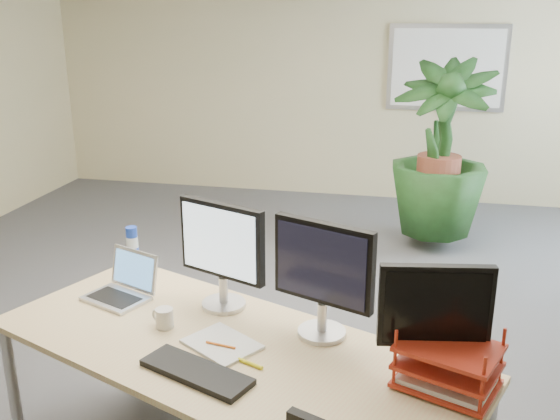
% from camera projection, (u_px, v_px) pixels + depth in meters
% --- Properties ---
extents(floor, '(8.00, 8.00, 0.00)m').
position_uv_depth(floor, '(256.00, 368.00, 3.97)').
color(floor, '#47474C').
rests_on(floor, ground).
extents(back_wall, '(7.00, 0.04, 2.70)m').
position_uv_depth(back_wall, '(339.00, 83.00, 7.28)').
color(back_wall, beige).
rests_on(back_wall, floor).
extents(whiteboard, '(1.30, 0.04, 0.95)m').
position_uv_depth(whiteboard, '(447.00, 68.00, 6.94)').
color(whiteboard, '#AAA9AE').
rests_on(whiteboard, back_wall).
extents(desk, '(2.30, 1.62, 0.81)m').
position_uv_depth(desk, '(245.00, 369.00, 2.80)').
color(desk, '#D3B07D').
rests_on(desk, floor).
extents(floor_plant, '(1.02, 1.02, 1.50)m').
position_uv_depth(floor_plant, '(438.00, 171.00, 5.77)').
color(floor_plant, '#173613').
rests_on(floor_plant, floor).
extents(monitor_left, '(0.45, 0.21, 0.52)m').
position_uv_depth(monitor_left, '(222.00, 249.00, 2.91)').
color(monitor_left, silver).
rests_on(monitor_left, desk).
extents(monitor_right, '(0.45, 0.21, 0.52)m').
position_uv_depth(monitor_right, '(323.00, 272.00, 2.65)').
color(monitor_right, silver).
rests_on(monitor_right, desk).
extents(monitor_dark, '(0.43, 0.19, 0.47)m').
position_uv_depth(monitor_dark, '(435.00, 315.00, 2.34)').
color(monitor_dark, silver).
rests_on(monitor_dark, desk).
extents(laptop, '(0.38, 0.36, 0.22)m').
position_uv_depth(laptop, '(124.00, 285.00, 3.10)').
color(laptop, silver).
rests_on(laptop, desk).
extents(keyboard, '(0.49, 0.32, 0.03)m').
position_uv_depth(keyboard, '(196.00, 372.00, 2.44)').
color(keyboard, black).
rests_on(keyboard, desk).
extents(coffee_mug, '(0.12, 0.08, 0.09)m').
position_uv_depth(coffee_mug, '(164.00, 318.00, 2.80)').
color(coffee_mug, silver).
rests_on(coffee_mug, desk).
extents(spiral_notebook, '(0.38, 0.35, 0.01)m').
position_uv_depth(spiral_notebook, '(222.00, 344.00, 2.65)').
color(spiral_notebook, silver).
rests_on(spiral_notebook, desk).
extents(orange_pen, '(0.14, 0.03, 0.01)m').
position_uv_depth(orange_pen, '(221.00, 345.00, 2.62)').
color(orange_pen, orange).
rests_on(orange_pen, spiral_notebook).
extents(yellow_highlighter, '(0.12, 0.06, 0.02)m').
position_uv_depth(yellow_highlighter, '(250.00, 364.00, 2.50)').
color(yellow_highlighter, yellow).
rests_on(yellow_highlighter, desk).
extents(water_bottle, '(0.07, 0.07, 0.26)m').
position_uv_depth(water_bottle, '(133.00, 251.00, 3.36)').
color(water_bottle, silver).
rests_on(water_bottle, desk).
extents(letter_tray, '(0.43, 0.39, 0.17)m').
position_uv_depth(letter_tray, '(447.00, 369.00, 2.34)').
color(letter_tray, '#A82714').
rests_on(letter_tray, desk).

